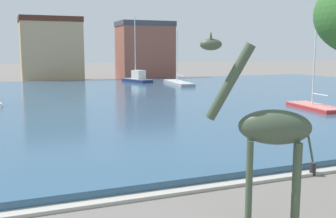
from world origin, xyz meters
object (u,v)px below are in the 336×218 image
at_px(giraffe_statue, 268,131).
at_px(mooring_bollard, 313,169).
at_px(sailboat_red, 311,108).
at_px(sailboat_navy, 136,80).
at_px(sailboat_grey, 176,84).

bearing_deg(giraffe_statue, mooring_bollard, 35.56).
relative_size(sailboat_red, sailboat_navy, 0.69).
distance_m(sailboat_red, mooring_bollard, 16.61).
distance_m(giraffe_statue, sailboat_grey, 42.77).
height_order(giraffe_statue, sailboat_grey, sailboat_grey).
distance_m(sailboat_red, sailboat_grey, 24.49).
bearing_deg(mooring_bollard, sailboat_red, 48.93).
xyz_separation_m(sailboat_red, sailboat_navy, (-4.76, 29.54, 0.31)).
xyz_separation_m(giraffe_statue, sailboat_grey, (14.58, 40.15, -2.27)).
xyz_separation_m(giraffe_statue, sailboat_navy, (10.56, 45.21, -1.99)).
height_order(sailboat_grey, mooring_bollard, sailboat_grey).
xyz_separation_m(sailboat_grey, sailboat_navy, (-4.02, 5.07, 0.28)).
bearing_deg(mooring_bollard, sailboat_grey, 74.63).
distance_m(giraffe_statue, mooring_bollard, 5.93).
relative_size(giraffe_statue, sailboat_navy, 0.55).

